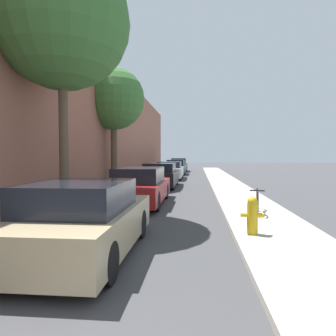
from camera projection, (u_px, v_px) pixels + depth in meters
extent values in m
plane|color=#3D3D3F|center=(176.00, 189.00, 16.19)|extent=(120.00, 120.00, 0.00)
cube|color=#9E998E|center=(122.00, 188.00, 16.47)|extent=(2.00, 52.00, 0.12)
cube|color=#9E998E|center=(232.00, 189.00, 15.92)|extent=(2.00, 52.00, 0.12)
cube|color=#9E604C|center=(97.00, 121.00, 16.44)|extent=(0.70, 52.00, 7.31)
cylinder|color=black|center=(69.00, 222.00, 6.86)|extent=(0.22, 0.61, 0.61)
cylinder|color=black|center=(139.00, 224.00, 6.71)|extent=(0.22, 0.61, 0.61)
cylinder|color=black|center=(106.00, 263.00, 4.28)|extent=(0.22, 0.61, 0.61)
cube|color=tan|center=(83.00, 227.00, 5.56)|extent=(1.80, 3.94, 0.68)
cube|color=black|center=(80.00, 196.00, 5.38)|extent=(1.58, 2.05, 0.49)
cylinder|color=black|center=(128.00, 190.00, 12.90)|extent=(0.22, 0.65, 0.65)
cylinder|color=black|center=(165.00, 191.00, 12.75)|extent=(0.22, 0.65, 0.65)
cylinder|color=black|center=(109.00, 201.00, 10.02)|extent=(0.22, 0.65, 0.65)
cylinder|color=black|center=(156.00, 201.00, 9.87)|extent=(0.22, 0.65, 0.65)
cube|color=maroon|center=(140.00, 191.00, 11.38)|extent=(1.77, 4.67, 0.64)
cube|color=black|center=(139.00, 175.00, 11.16)|extent=(1.56, 2.43, 0.54)
cylinder|color=black|center=(150.00, 180.00, 18.93)|extent=(0.22, 0.61, 0.61)
cylinder|color=black|center=(176.00, 180.00, 18.78)|extent=(0.22, 0.61, 0.61)
cylinder|color=black|center=(142.00, 184.00, 16.12)|extent=(0.22, 0.61, 0.61)
cylinder|color=black|center=(173.00, 184.00, 15.97)|extent=(0.22, 0.61, 0.61)
cube|color=black|center=(160.00, 178.00, 17.44)|extent=(1.85, 4.55, 0.74)
cube|color=black|center=(160.00, 167.00, 17.23)|extent=(1.63, 2.37, 0.45)
cylinder|color=black|center=(161.00, 173.00, 24.81)|extent=(0.22, 0.70, 0.70)
cylinder|color=black|center=(182.00, 173.00, 24.66)|extent=(0.22, 0.70, 0.70)
cylinder|color=black|center=(157.00, 176.00, 21.97)|extent=(0.22, 0.70, 0.70)
cylinder|color=black|center=(180.00, 176.00, 21.82)|extent=(0.22, 0.70, 0.70)
cube|color=silver|center=(170.00, 172.00, 23.31)|extent=(1.89, 4.61, 0.67)
cube|color=black|center=(170.00, 165.00, 23.10)|extent=(1.67, 2.40, 0.45)
cylinder|color=black|center=(169.00, 170.00, 30.21)|extent=(0.22, 0.65, 0.65)
cylinder|color=black|center=(185.00, 170.00, 30.07)|extent=(0.22, 0.65, 0.65)
cylinder|color=black|center=(166.00, 172.00, 27.51)|extent=(0.22, 0.65, 0.65)
cylinder|color=black|center=(183.00, 172.00, 27.36)|extent=(0.22, 0.65, 0.65)
cube|color=#1E6066|center=(176.00, 169.00, 28.78)|extent=(1.73, 4.39, 0.63)
cube|color=black|center=(176.00, 163.00, 28.58)|extent=(1.52, 2.28, 0.58)
cylinder|color=black|center=(173.00, 168.00, 35.62)|extent=(0.22, 0.64, 0.64)
cylinder|color=black|center=(186.00, 168.00, 35.47)|extent=(0.22, 0.64, 0.64)
cylinder|color=black|center=(171.00, 169.00, 32.81)|extent=(0.22, 0.64, 0.64)
cylinder|color=black|center=(185.00, 169.00, 32.67)|extent=(0.22, 0.64, 0.64)
cube|color=slate|center=(179.00, 166.00, 34.13)|extent=(1.75, 4.55, 0.77)
cube|color=black|center=(179.00, 161.00, 33.92)|extent=(1.54, 2.36, 0.53)
cylinder|color=brown|center=(64.00, 137.00, 8.70)|extent=(0.26, 0.26, 4.39)
sphere|color=#3D7033|center=(62.00, 21.00, 8.57)|extent=(3.80, 3.80, 3.80)
cylinder|color=brown|center=(114.00, 151.00, 16.65)|extent=(0.34, 0.34, 3.82)
sphere|color=#3D7033|center=(114.00, 99.00, 16.53)|extent=(3.35, 3.35, 3.35)
cylinder|color=gold|center=(252.00, 219.00, 6.54)|extent=(0.23, 0.23, 0.66)
sphere|color=gold|center=(253.00, 202.00, 6.53)|extent=(0.21, 0.21, 0.21)
cylinder|color=gold|center=(244.00, 215.00, 6.56)|extent=(0.15, 0.09, 0.09)
cylinder|color=gold|center=(261.00, 215.00, 6.52)|extent=(0.15, 0.09, 0.09)
torus|color=black|center=(257.00, 199.00, 9.46)|extent=(0.15, 0.67, 0.67)
torus|color=black|center=(258.00, 204.00, 8.53)|extent=(0.15, 0.67, 0.67)
cube|color=maroon|center=(257.00, 196.00, 8.99)|extent=(0.18, 0.81, 0.04)
cylinder|color=maroon|center=(258.00, 194.00, 8.82)|extent=(0.04, 0.04, 0.18)
cube|color=black|center=(257.00, 191.00, 9.38)|extent=(0.44, 0.11, 0.04)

